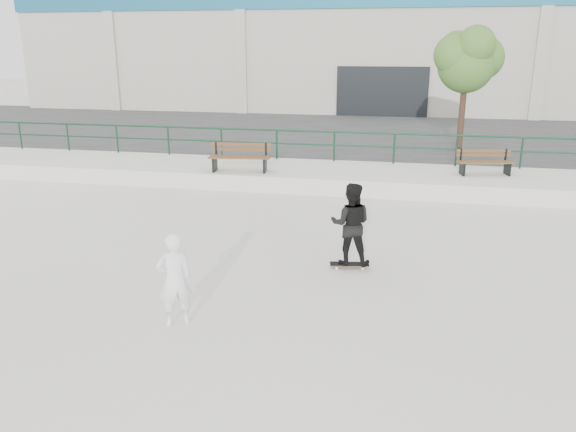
% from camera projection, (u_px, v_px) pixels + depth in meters
% --- Properties ---
extents(ground, '(120.00, 120.00, 0.00)m').
position_uv_depth(ground, '(312.00, 325.00, 8.99)').
color(ground, '#B4B1A5').
rests_on(ground, ground).
extents(ledge, '(30.00, 3.00, 0.50)m').
position_uv_depth(ledge, '(360.00, 178.00, 17.82)').
color(ledge, silver).
rests_on(ledge, ground).
extents(parking_strip, '(60.00, 14.00, 0.50)m').
position_uv_depth(parking_strip, '(375.00, 137.00, 25.79)').
color(parking_strip, '#333333').
rests_on(parking_strip, ground).
extents(railing, '(28.00, 0.06, 1.03)m').
position_uv_depth(railing, '(364.00, 140.00, 18.75)').
color(railing, '#153A24').
rests_on(railing, ledge).
extents(commercial_building, '(44.20, 16.33, 8.00)m').
position_uv_depth(commercial_building, '(389.00, 41.00, 37.64)').
color(commercial_building, beige).
rests_on(commercial_building, ground).
extents(bench_left, '(1.96, 0.76, 0.88)m').
position_uv_depth(bench_left, '(240.00, 157.00, 17.54)').
color(bench_left, '#52301C').
rests_on(bench_left, ledge).
extents(bench_right, '(1.72, 0.81, 0.76)m').
position_uv_depth(bench_right, '(485.00, 162.00, 17.09)').
color(bench_right, '#52301C').
rests_on(bench_right, ledge).
extents(tree, '(2.52, 2.24, 4.48)m').
position_uv_depth(tree, '(468.00, 58.00, 19.98)').
color(tree, '#492E24').
rests_on(tree, parking_strip).
extents(skateboard, '(0.80, 0.33, 0.09)m').
position_uv_depth(skateboard, '(349.00, 264.00, 11.27)').
color(skateboard, black).
rests_on(skateboard, ground).
extents(standing_skater, '(0.83, 0.66, 1.66)m').
position_uv_depth(standing_skater, '(351.00, 224.00, 11.02)').
color(standing_skater, black).
rests_on(standing_skater, skateboard).
extents(seated_skater, '(0.67, 0.61, 1.54)m').
position_uv_depth(seated_skater, '(175.00, 280.00, 8.79)').
color(seated_skater, white).
rests_on(seated_skater, ground).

